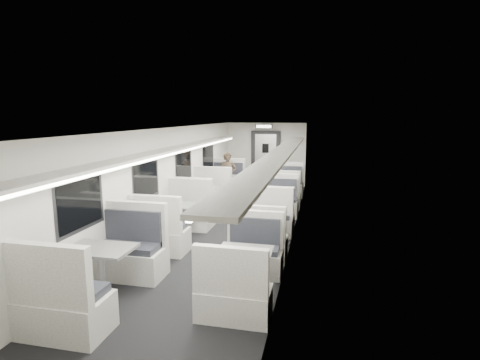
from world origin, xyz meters
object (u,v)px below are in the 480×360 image
at_px(booth_left_a, 221,188).
at_px(booth_left_d, 101,274).
at_px(booth_right_d, 245,271).
at_px(exit_sign, 264,126).
at_px(booth_left_b, 203,201).
at_px(booth_right_b, 275,209).
at_px(booth_right_c, 266,229).
at_px(booth_left_c, 175,221).
at_px(passenger, 228,176).
at_px(vestibule_door, 266,159).
at_px(booth_right_a, 285,190).

relative_size(booth_left_a, booth_left_d, 0.99).
height_order(booth_right_d, exit_sign, exit_sign).
height_order(booth_left_b, booth_right_b, booth_left_b).
relative_size(booth_right_b, exit_sign, 3.40).
xyz_separation_m(booth_right_b, booth_right_c, (0.00, -1.61, -0.01)).
xyz_separation_m(booth_left_c, booth_right_d, (2.00, -2.16, -0.04)).
distance_m(booth_left_c, passenger, 4.01).
height_order(booth_left_b, booth_right_d, booth_left_b).
height_order(booth_left_c, vestibule_door, vestibule_door).
xyz_separation_m(booth_left_c, booth_right_a, (2.00, 4.07, -0.02)).
bearing_deg(booth_right_d, booth_left_c, 132.79).
distance_m(booth_left_b, booth_right_a, 2.92).
height_order(booth_left_a, booth_right_b, booth_left_a).
bearing_deg(booth_right_a, booth_right_d, -90.00).
relative_size(booth_right_b, vestibule_door, 1.00).
distance_m(booth_right_a, vestibule_door, 2.82).
xyz_separation_m(booth_left_a, booth_right_a, (2.00, 0.29, -0.03)).
bearing_deg(booth_right_a, booth_left_c, -116.16).
distance_m(booth_left_b, vestibule_door, 4.82).
bearing_deg(booth_left_d, vestibule_door, 83.97).
relative_size(booth_right_a, passenger, 1.38).
bearing_deg(booth_left_b, exit_sign, 76.57).
height_order(booth_right_b, booth_right_c, booth_right_b).
bearing_deg(booth_left_b, booth_right_b, -9.97).
relative_size(booth_left_d, booth_right_c, 1.15).
distance_m(booth_left_a, booth_left_d, 6.62).
distance_m(booth_right_a, exit_sign, 2.98).
distance_m(booth_left_d, vestibule_door, 9.54).
bearing_deg(exit_sign, booth_left_a, -113.04).
relative_size(vestibule_door, exit_sign, 3.39).
height_order(booth_right_d, passenger, passenger).
height_order(booth_left_b, booth_right_c, booth_left_b).
bearing_deg(booth_left_c, vestibule_door, 81.41).
relative_size(booth_right_b, booth_right_c, 1.04).
distance_m(booth_left_b, booth_left_c, 1.95).
height_order(booth_right_a, exit_sign, exit_sign).
distance_m(booth_right_c, exit_sign, 6.52).
distance_m(booth_left_c, booth_right_d, 2.94).
bearing_deg(booth_left_c, booth_right_d, -47.21).
bearing_deg(booth_right_c, booth_right_a, 90.00).
bearing_deg(booth_left_b, booth_left_c, -90.00).
distance_m(booth_right_b, booth_right_c, 1.61).
bearing_deg(booth_left_d, booth_right_c, 54.73).
bearing_deg(booth_right_c, booth_right_d, -90.00).
bearing_deg(booth_left_a, booth_left_d, -90.00).
xyz_separation_m(booth_right_b, exit_sign, (-1.00, 4.54, 1.90)).
relative_size(booth_left_d, passenger, 1.52).
bearing_deg(booth_right_d, booth_left_b, 115.95).
relative_size(booth_left_b, booth_left_d, 0.96).
height_order(booth_right_b, exit_sign, exit_sign).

